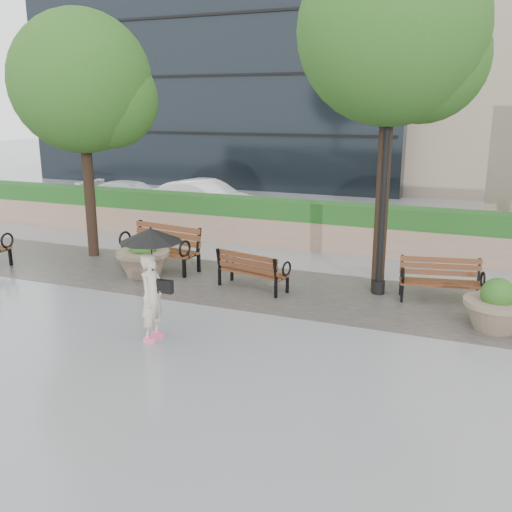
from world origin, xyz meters
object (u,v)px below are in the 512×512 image
at_px(bench_2, 253,278).
at_px(car_right, 205,200).
at_px(pedestrian, 152,273).
at_px(car_left, 133,198).
at_px(lamppost, 383,208).
at_px(bench_1, 161,257).
at_px(bench_3, 440,289).
at_px(planter_left, 143,259).
at_px(planter_right, 496,310).

bearing_deg(bench_2, car_right, -42.13).
bearing_deg(pedestrian, car_left, 34.99).
distance_m(bench_2, lamppost, 3.21).
bearing_deg(bench_1, pedestrian, -50.57).
bearing_deg(bench_2, pedestrian, 94.41).
relative_size(bench_3, lamppost, 0.41).
xyz_separation_m(bench_1, bench_2, (2.75, -0.64, -0.07)).
xyz_separation_m(bench_2, car_left, (-7.75, 6.83, 0.35)).
xyz_separation_m(bench_3, lamppost, (-1.28, 0.00, 1.63)).
xyz_separation_m(bench_3, car_left, (-11.70, 6.07, 0.35)).
height_order(planter_left, car_right, car_right).
xyz_separation_m(planter_right, pedestrian, (-5.55, -2.72, 0.82)).
xyz_separation_m(bench_2, bench_3, (3.95, 0.76, 0.00)).
bearing_deg(car_right, car_left, 103.96).
bearing_deg(pedestrian, planter_right, -64.59).
bearing_deg(car_left, bench_2, -130.87).
distance_m(planter_right, pedestrian, 6.23).
distance_m(planter_right, car_left, 14.74).
distance_m(bench_3, lamppost, 2.08).
distance_m(bench_1, car_left, 7.96).
bearing_deg(planter_right, lamppost, 151.59).
bearing_deg(lamppost, planter_right, -28.41).
bearing_deg(pedestrian, car_right, 21.81).
distance_m(planter_left, lamppost, 5.74).
distance_m(bench_2, car_left, 10.34).
bearing_deg(bench_2, bench_1, 0.36).
bearing_deg(car_right, bench_3, -113.96).
distance_m(car_right, pedestrian, 11.05).
bearing_deg(bench_3, car_right, 132.67).
height_order(planter_left, lamppost, lamppost).
bearing_deg(bench_1, car_left, 138.56).
xyz_separation_m(car_left, car_right, (3.01, 0.13, 0.09)).
xyz_separation_m(bench_1, bench_3, (6.70, 0.11, -0.06)).
bearing_deg(planter_left, bench_3, 6.59).
bearing_deg(car_right, planter_right, -115.89).
height_order(bench_3, pedestrian, pedestrian).
bearing_deg(car_right, planter_left, -153.15).
bearing_deg(bench_3, pedestrian, -150.02).
relative_size(lamppost, pedestrian, 2.17).
bearing_deg(bench_3, bench_1, 169.11).
distance_m(planter_right, lamppost, 3.08).
distance_m(bench_1, bench_2, 2.83).
bearing_deg(planter_left, bench_1, 83.00).
xyz_separation_m(bench_1, car_right, (-2.00, 6.31, 0.38)).
xyz_separation_m(bench_2, car_right, (-4.75, 6.95, 0.44)).
bearing_deg(planter_right, pedestrian, -153.89).
relative_size(bench_3, planter_right, 1.49).
bearing_deg(pedestrian, bench_1, 29.14).
distance_m(bench_3, car_right, 10.69).
xyz_separation_m(planter_right, lamppost, (-2.36, 1.28, 1.51)).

